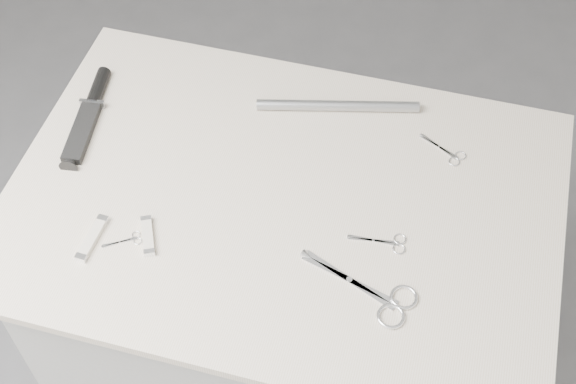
% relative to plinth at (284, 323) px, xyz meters
% --- Properties ---
extents(plinth, '(0.90, 0.60, 0.90)m').
position_rel_plinth_xyz_m(plinth, '(0.00, 0.00, 0.00)').
color(plinth, '#B8B8B6').
rests_on(plinth, ground).
extents(display_board, '(1.00, 0.70, 0.02)m').
position_rel_plinth_xyz_m(display_board, '(0.00, 0.00, 0.46)').
color(display_board, beige).
rests_on(display_board, plinth).
extents(large_shears, '(0.21, 0.12, 0.01)m').
position_rel_plinth_xyz_m(large_shears, '(0.21, -0.16, 0.47)').
color(large_shears, silver).
rests_on(large_shears, display_board).
extents(embroidery_scissors_a, '(0.10, 0.04, 0.00)m').
position_rel_plinth_xyz_m(embroidery_scissors_a, '(0.20, -0.04, 0.47)').
color(embroidery_scissors_a, silver).
rests_on(embroidery_scissors_a, display_board).
extents(embroidery_scissors_b, '(0.09, 0.07, 0.00)m').
position_rel_plinth_xyz_m(embroidery_scissors_b, '(0.27, 0.19, 0.47)').
color(embroidery_scissors_b, silver).
rests_on(embroidery_scissors_b, display_board).
extents(tiny_scissors, '(0.07, 0.05, 0.00)m').
position_rel_plinth_xyz_m(tiny_scissors, '(-0.24, -0.16, 0.47)').
color(tiny_scissors, silver).
rests_on(tiny_scissors, display_board).
extents(sheathed_knife, '(0.07, 0.25, 0.03)m').
position_rel_plinth_xyz_m(sheathed_knife, '(-0.42, 0.10, 0.48)').
color(sheathed_knife, black).
rests_on(sheathed_knife, display_board).
extents(pocket_knife_a, '(0.02, 0.10, 0.01)m').
position_rel_plinth_xyz_m(pocket_knife_a, '(-0.30, -0.17, 0.48)').
color(pocket_knife_a, silver).
rests_on(pocket_knife_a, display_board).
extents(pocket_knife_b, '(0.05, 0.08, 0.01)m').
position_rel_plinth_xyz_m(pocket_knife_b, '(-0.20, -0.14, 0.48)').
color(pocket_knife_b, silver).
rests_on(pocket_knife_b, display_board).
extents(metal_rail, '(0.32, 0.10, 0.02)m').
position_rel_plinth_xyz_m(metal_rail, '(0.05, 0.24, 0.48)').
color(metal_rail, '#96999E').
rests_on(metal_rail, display_board).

